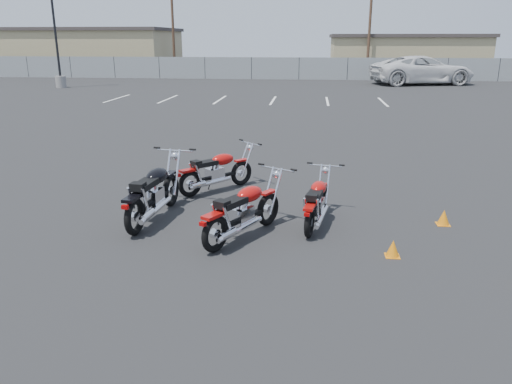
# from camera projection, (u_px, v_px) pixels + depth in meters

# --- Properties ---
(ground) EXTENTS (120.00, 120.00, 0.00)m
(ground) POSITION_uv_depth(u_px,v_px,m) (241.00, 238.00, 8.64)
(ground) COLOR black
(ground) RESTS_ON ground
(motorcycle_front_red) EXTENTS (1.71, 1.76, 1.01)m
(motorcycle_front_red) POSITION_uv_depth(u_px,v_px,m) (217.00, 171.00, 11.16)
(motorcycle_front_red) COLOR black
(motorcycle_front_red) RESTS_ON ground
(motorcycle_second_black) EXTENTS (0.91, 2.37, 1.16)m
(motorcycle_second_black) POSITION_uv_depth(u_px,v_px,m) (154.00, 193.00, 9.37)
(motorcycle_second_black) COLOR black
(motorcycle_second_black) RESTS_ON ground
(motorcycle_third_red) EXTENTS (0.78, 1.93, 0.95)m
(motorcycle_third_red) POSITION_uv_depth(u_px,v_px,m) (317.00, 202.00, 9.13)
(motorcycle_third_red) COLOR black
(motorcycle_third_red) RESTS_ON ground
(motorcycle_rear_red) EXTENTS (1.45, 2.07, 1.07)m
(motorcycle_rear_red) POSITION_uv_depth(u_px,v_px,m) (243.00, 211.00, 8.50)
(motorcycle_rear_red) COLOR black
(motorcycle_rear_red) RESTS_ON ground
(training_cone_near) EXTENTS (0.24, 0.24, 0.28)m
(training_cone_near) POSITION_uv_depth(u_px,v_px,m) (444.00, 217.00, 9.21)
(training_cone_near) COLOR orange
(training_cone_near) RESTS_ON ground
(training_cone_extra) EXTENTS (0.23, 0.23, 0.27)m
(training_cone_extra) POSITION_uv_depth(u_px,v_px,m) (393.00, 248.00, 7.86)
(training_cone_extra) COLOR orange
(training_cone_extra) RESTS_ON ground
(light_pole_west) EXTENTS (0.80, 0.70, 9.45)m
(light_pole_west) POSITION_uv_depth(u_px,v_px,m) (58.00, 52.00, 34.27)
(light_pole_west) COLOR gray
(light_pole_west) RESTS_ON ground
(chainlink_fence) EXTENTS (80.06, 0.06, 1.80)m
(chainlink_fence) POSITION_uv_depth(u_px,v_px,m) (299.00, 69.00, 41.62)
(chainlink_fence) COLOR gray
(chainlink_fence) RESTS_ON ground
(tan_building_west) EXTENTS (18.40, 10.40, 4.30)m
(tan_building_west) POSITION_uv_depth(u_px,v_px,m) (83.00, 50.00, 50.22)
(tan_building_west) COLOR tan
(tan_building_west) RESTS_ON ground
(tan_building_east) EXTENTS (14.40, 9.40, 3.70)m
(tan_building_east) POSITION_uv_depth(u_px,v_px,m) (404.00, 54.00, 48.83)
(tan_building_east) COLOR tan
(tan_building_east) RESTS_ON ground
(utility_pole_b) EXTENTS (1.80, 0.24, 9.00)m
(utility_pole_b) POSITION_uv_depth(u_px,v_px,m) (173.00, 23.00, 46.52)
(utility_pole_b) COLOR #412B1E
(utility_pole_b) RESTS_ON ground
(utility_pole_c) EXTENTS (1.80, 0.24, 9.00)m
(utility_pole_c) POSITION_uv_depth(u_px,v_px,m) (370.00, 22.00, 43.67)
(utility_pole_c) COLOR #412B1E
(utility_pole_c) RESTS_ON ground
(parking_line_stripes) EXTENTS (15.12, 4.00, 0.01)m
(parking_line_stripes) POSITION_uv_depth(u_px,v_px,m) (246.00, 100.00, 27.90)
(parking_line_stripes) COLOR silver
(parking_line_stripes) RESTS_ON ground
(white_van) EXTENTS (5.56, 9.27, 3.30)m
(white_van) POSITION_uv_depth(u_px,v_px,m) (423.00, 62.00, 36.96)
(white_van) COLOR silver
(white_van) RESTS_ON ground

